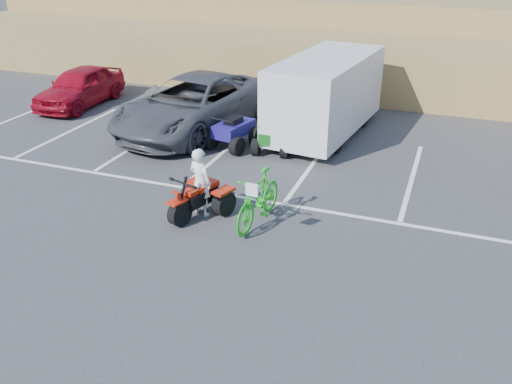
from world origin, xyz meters
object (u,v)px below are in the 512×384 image
(grey_pickup, at_px, (194,104))
(quad_atv_blue, at_px, (234,146))
(green_dirt_bike, at_px, (258,199))
(red_car, at_px, (80,86))
(red_trike_atv, at_px, (197,216))
(rider, at_px, (200,182))
(cargo_trailer, at_px, (326,94))
(quad_atv_green, at_px, (274,151))

(grey_pickup, xyz_separation_m, quad_atv_blue, (1.80, -1.00, -0.86))
(green_dirt_bike, relative_size, quad_atv_blue, 1.29)
(red_car, bearing_deg, red_trike_atv, -41.01)
(red_car, distance_m, quad_atv_blue, 7.32)
(grey_pickup, bearing_deg, rider, -53.47)
(red_trike_atv, distance_m, green_dirt_bike, 1.55)
(grey_pickup, relative_size, red_car, 1.50)
(rider, bearing_deg, red_car, -20.80)
(rider, relative_size, grey_pickup, 0.26)
(cargo_trailer, xyz_separation_m, quad_atv_blue, (-2.27, -2.03, -1.32))
(green_dirt_bike, bearing_deg, red_trike_atv, -166.63)
(cargo_trailer, relative_size, quad_atv_green, 3.85)
(red_trike_atv, distance_m, rider, 0.81)
(grey_pickup, xyz_separation_m, red_car, (-5.19, 1.05, -0.16))
(red_trike_atv, bearing_deg, quad_atv_green, 103.59)
(red_trike_atv, bearing_deg, grey_pickup, 134.38)
(cargo_trailer, bearing_deg, rider, -95.08)
(red_trike_atv, bearing_deg, green_dirt_bike, 24.78)
(grey_pickup, relative_size, quad_atv_green, 4.36)
(green_dirt_bike, height_order, quad_atv_blue, green_dirt_bike)
(red_car, bearing_deg, quad_atv_blue, -18.25)
(green_dirt_bike, relative_size, cargo_trailer, 0.37)
(green_dirt_bike, relative_size, quad_atv_green, 1.42)
(green_dirt_bike, distance_m, quad_atv_green, 4.49)
(grey_pickup, distance_m, cargo_trailer, 4.23)
(cargo_trailer, bearing_deg, red_car, -173.49)
(rider, xyz_separation_m, red_car, (-7.97, 6.29, -0.10))
(red_trike_atv, height_order, green_dirt_bike, green_dirt_bike)
(cargo_trailer, bearing_deg, green_dirt_bike, -82.67)
(quad_atv_blue, height_order, quad_atv_green, quad_atv_blue)
(grey_pickup, bearing_deg, green_dirt_bike, -42.78)
(red_car, bearing_deg, grey_pickup, -13.39)
(red_car, bearing_deg, cargo_trailer, -2.07)
(rider, bearing_deg, cargo_trailer, -84.23)
(grey_pickup, distance_m, quad_atv_blue, 2.23)
(green_dirt_bike, distance_m, red_car, 11.24)
(quad_atv_blue, bearing_deg, grey_pickup, 162.95)
(green_dirt_bike, height_order, grey_pickup, grey_pickup)
(red_car, height_order, quad_atv_blue, red_car)
(red_trike_atv, relative_size, quad_atv_blue, 0.99)
(grey_pickup, xyz_separation_m, quad_atv_green, (3.03, -0.89, -0.86))
(grey_pickup, relative_size, cargo_trailer, 1.13)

